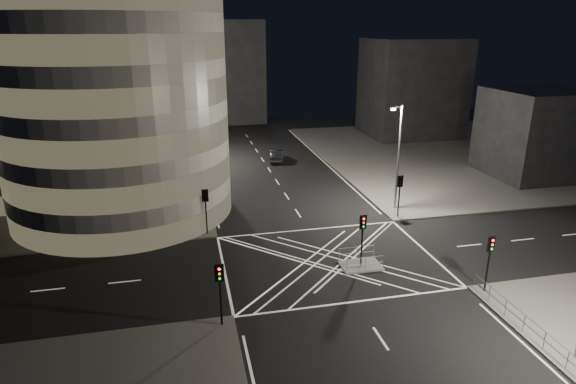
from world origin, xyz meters
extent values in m
plane|color=black|center=(0.00, 0.00, 0.00)|extent=(120.00, 120.00, 0.00)
cube|color=#4F4D4A|center=(-29.00, 27.00, 0.07)|extent=(42.00, 42.00, 0.15)
cube|color=#4F4D4A|center=(29.00, 27.00, 0.07)|extent=(42.00, 42.00, 0.15)
cube|color=slate|center=(2.00, -1.50, 0.07)|extent=(3.00, 2.00, 0.15)
cylinder|color=gray|center=(-16.00, 14.00, 12.65)|extent=(20.00, 20.00, 25.00)
cube|color=gray|center=(-26.00, 24.00, 12.65)|extent=(20.00, 18.00, 25.00)
cube|color=gray|center=(-22.00, 42.00, 11.15)|extent=(24.00, 16.00, 22.00)
cube|color=black|center=(26.00, 40.00, 7.65)|extent=(14.00, 12.00, 15.00)
cube|color=black|center=(30.00, 16.00, 5.15)|extent=(10.00, 10.00, 10.00)
cube|color=black|center=(-4.00, 58.00, 9.00)|extent=(18.00, 8.00, 18.00)
cylinder|color=black|center=(-10.50, 9.00, 1.74)|extent=(0.32, 0.32, 3.18)
ellipsoid|color=black|center=(-10.50, 9.00, 4.63)|extent=(4.71, 4.71, 5.41)
cylinder|color=black|center=(-10.50, 15.00, 1.82)|extent=(0.32, 0.32, 3.33)
ellipsoid|color=black|center=(-10.50, 15.00, 4.82)|extent=(4.85, 4.85, 5.58)
cylinder|color=black|center=(-10.50, 21.00, 2.06)|extent=(0.32, 0.32, 3.83)
ellipsoid|color=black|center=(-10.50, 21.00, 5.00)|extent=(3.71, 3.71, 4.27)
cylinder|color=black|center=(-10.50, 27.00, 2.00)|extent=(0.32, 0.32, 3.70)
ellipsoid|color=black|center=(-10.50, 27.00, 5.14)|extent=(4.69, 4.69, 5.39)
cylinder|color=black|center=(-10.50, 33.00, 1.77)|extent=(0.32, 0.32, 3.24)
ellipsoid|color=black|center=(-10.50, 33.00, 4.52)|extent=(4.10, 4.10, 4.72)
cylinder|color=black|center=(-8.80, 6.80, 1.65)|extent=(0.12, 0.12, 3.00)
cube|color=black|center=(-8.80, 6.80, 3.60)|extent=(0.28, 0.22, 0.90)
cube|color=black|center=(-8.80, 6.80, 3.60)|extent=(0.55, 0.04, 1.10)
cylinder|color=black|center=(-8.80, -6.80, 1.65)|extent=(0.12, 0.12, 3.00)
cube|color=black|center=(-8.80, -6.80, 3.60)|extent=(0.28, 0.22, 0.90)
cube|color=black|center=(-8.80, -6.80, 3.60)|extent=(0.55, 0.04, 1.10)
cylinder|color=black|center=(8.80, 6.80, 1.65)|extent=(0.12, 0.12, 3.00)
cube|color=black|center=(8.80, 6.80, 3.60)|extent=(0.28, 0.22, 0.90)
cube|color=black|center=(8.80, 6.80, 3.60)|extent=(0.55, 0.04, 1.10)
cylinder|color=black|center=(8.80, -6.80, 1.65)|extent=(0.12, 0.12, 3.00)
cube|color=black|center=(8.80, -6.80, 3.60)|extent=(0.28, 0.22, 0.90)
cube|color=black|center=(8.80, -6.80, 3.60)|extent=(0.55, 0.04, 1.10)
cylinder|color=black|center=(2.00, -1.50, 1.65)|extent=(0.12, 0.12, 3.00)
cube|color=black|center=(2.00, -1.50, 3.60)|extent=(0.28, 0.22, 0.90)
cube|color=black|center=(2.00, -1.50, 3.60)|extent=(0.55, 0.04, 1.10)
cylinder|color=slate|center=(-9.50, 12.00, 5.15)|extent=(0.20, 0.20, 10.00)
cylinder|color=slate|center=(-9.05, 12.00, 10.00)|extent=(0.90, 0.10, 0.10)
cube|color=slate|center=(-8.60, 12.00, 9.90)|extent=(0.50, 0.25, 0.18)
cube|color=white|center=(-8.60, 12.00, 9.79)|extent=(0.42, 0.20, 0.05)
cylinder|color=slate|center=(-9.50, 30.00, 5.15)|extent=(0.20, 0.20, 10.00)
cylinder|color=slate|center=(-9.05, 30.00, 10.00)|extent=(0.90, 0.10, 0.10)
cube|color=slate|center=(-8.60, 30.00, 9.90)|extent=(0.50, 0.25, 0.18)
cube|color=white|center=(-8.60, 30.00, 9.79)|extent=(0.42, 0.20, 0.05)
cylinder|color=slate|center=(9.50, 9.00, 5.15)|extent=(0.20, 0.20, 10.00)
cylinder|color=slate|center=(9.05, 9.00, 10.00)|extent=(0.90, 0.10, 0.10)
cube|color=slate|center=(8.60, 9.00, 9.90)|extent=(0.50, 0.25, 0.18)
cube|color=white|center=(8.60, 9.00, 9.79)|extent=(0.42, 0.20, 0.05)
cube|color=slate|center=(8.30, -12.15, 0.70)|extent=(0.06, 11.70, 1.10)
cube|color=slate|center=(2.00, -2.40, 0.70)|extent=(2.80, 0.06, 1.10)
cube|color=slate|center=(2.00, -0.60, 0.70)|extent=(2.80, 0.06, 1.10)
imported|color=black|center=(1.58, 28.87, 0.77)|extent=(2.22, 4.82, 1.53)
camera|label=1|loc=(-10.32, -31.60, 17.04)|focal=30.00mm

